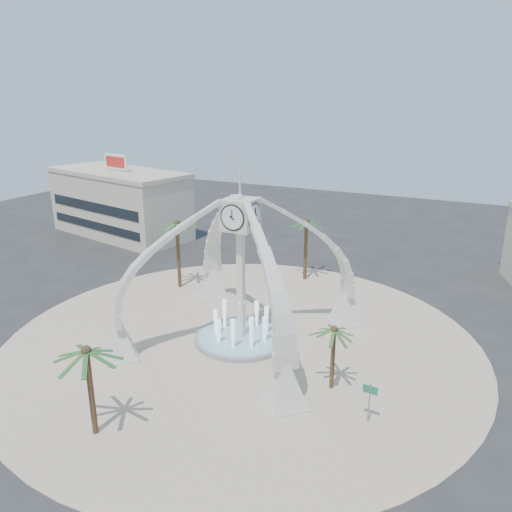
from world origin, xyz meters
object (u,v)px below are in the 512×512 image
at_px(palm_south, 86,352).
at_px(fountain, 241,337).
at_px(palm_west, 177,224).
at_px(street_sign, 370,394).
at_px(palm_east, 334,330).
at_px(palm_north, 307,222).
at_px(clock_tower, 241,269).

bearing_deg(palm_south, fountain, 81.16).
bearing_deg(palm_west, street_sign, -30.16).
height_order(palm_east, palm_north, palm_north).
relative_size(palm_west, street_sign, 2.82).
bearing_deg(palm_south, street_sign, 30.24).
xyz_separation_m(fountain, street_sign, (12.53, -6.25, 1.75)).
height_order(palm_north, street_sign, palm_north).
distance_m(fountain, palm_north, 17.48).
relative_size(clock_tower, fountain, 2.24).
bearing_deg(clock_tower, fountain, 90.00).
bearing_deg(street_sign, clock_tower, 157.08).
bearing_deg(fountain, palm_north, 91.76).
relative_size(palm_east, palm_south, 0.81).
distance_m(palm_east, palm_north, 22.19).
distance_m(clock_tower, palm_east, 10.06).
height_order(clock_tower, street_sign, clock_tower).
xyz_separation_m(clock_tower, street_sign, (12.53, -6.25, -4.46)).
relative_size(fountain, street_sign, 2.81).
height_order(palm_west, palm_south, palm_west).
distance_m(palm_west, palm_north, 14.08).
bearing_deg(fountain, palm_south, -98.84).
height_order(palm_north, palm_south, palm_north).
relative_size(fountain, palm_west, 1.00).
relative_size(clock_tower, palm_west, 2.24).
distance_m(fountain, palm_east, 10.77).
height_order(palm_west, street_sign, palm_west).
height_order(fountain, palm_north, palm_north).
bearing_deg(palm_north, palm_east, -63.95).
bearing_deg(palm_south, palm_north, 86.66).
height_order(clock_tower, fountain, clock_tower).
bearing_deg(clock_tower, street_sign, -26.51).
relative_size(clock_tower, palm_south, 2.77).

